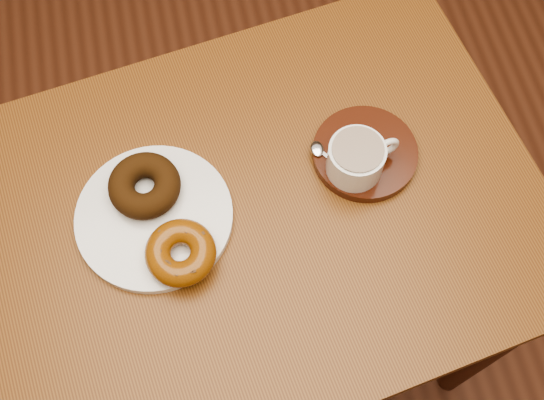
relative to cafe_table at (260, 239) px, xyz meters
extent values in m
plane|color=brown|center=(0.17, 0.21, -0.68)|extent=(6.00, 6.00, 0.00)
cube|color=brown|center=(0.00, 0.00, 0.11)|extent=(0.95, 0.77, 0.03)
cylinder|color=#3F1D12|center=(0.43, -0.22, -0.29)|extent=(0.05, 0.05, 0.78)
cylinder|color=#3F1D12|center=(-0.43, 0.22, -0.29)|extent=(0.05, 0.05, 0.78)
cylinder|color=#3F1D12|center=(0.34, 0.34, -0.29)|extent=(0.05, 0.05, 0.78)
cylinder|color=white|center=(-0.16, 0.02, 0.14)|extent=(0.29, 0.29, 0.01)
torus|color=#351D0A|center=(-0.16, 0.06, 0.16)|extent=(0.13, 0.13, 0.04)
torus|color=brown|center=(-0.13, -0.06, 0.16)|extent=(0.13, 0.13, 0.04)
cube|color=#452C17|center=(-0.09, -0.06, 0.18)|extent=(0.01, 0.00, 0.00)
cube|color=#452C17|center=(-0.10, -0.05, 0.18)|extent=(0.01, 0.01, 0.00)
cube|color=#452C17|center=(-0.10, -0.04, 0.18)|extent=(0.01, 0.01, 0.00)
cube|color=#452C17|center=(-0.12, -0.03, 0.18)|extent=(0.01, 0.01, 0.00)
cube|color=#452C17|center=(-0.13, -0.03, 0.18)|extent=(0.01, 0.01, 0.00)
cube|color=#452C17|center=(-0.14, -0.03, 0.18)|extent=(0.01, 0.01, 0.00)
cube|color=#452C17|center=(-0.15, -0.04, 0.18)|extent=(0.01, 0.01, 0.00)
cube|color=#452C17|center=(-0.16, -0.05, 0.18)|extent=(0.01, 0.01, 0.00)
cube|color=#452C17|center=(-0.16, -0.07, 0.18)|extent=(0.01, 0.01, 0.00)
cube|color=#452C17|center=(-0.15, -0.08, 0.18)|extent=(0.01, 0.01, 0.00)
cube|color=#452C17|center=(-0.14, -0.09, 0.18)|extent=(0.01, 0.01, 0.00)
cube|color=#452C17|center=(-0.13, -0.09, 0.18)|extent=(0.01, 0.01, 0.00)
cube|color=#452C17|center=(-0.12, -0.09, 0.18)|extent=(0.01, 0.01, 0.00)
cube|color=#452C17|center=(-0.10, -0.08, 0.18)|extent=(0.01, 0.01, 0.00)
cube|color=#452C17|center=(-0.10, -0.07, 0.18)|extent=(0.01, 0.01, 0.00)
cylinder|color=#381307|center=(0.18, 0.05, 0.14)|extent=(0.19, 0.19, 0.02)
cylinder|color=white|center=(0.15, 0.03, 0.18)|extent=(0.09, 0.09, 0.06)
cylinder|color=#4E2E1A|center=(0.15, 0.03, 0.21)|extent=(0.08, 0.08, 0.00)
torus|color=white|center=(0.20, 0.04, 0.18)|extent=(0.04, 0.02, 0.04)
ellipsoid|color=silver|center=(0.11, 0.07, 0.15)|extent=(0.02, 0.03, 0.01)
cube|color=silver|center=(0.13, 0.04, 0.15)|extent=(0.05, 0.06, 0.00)
camera|label=1|loc=(-0.07, -0.41, 1.08)|focal=45.00mm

